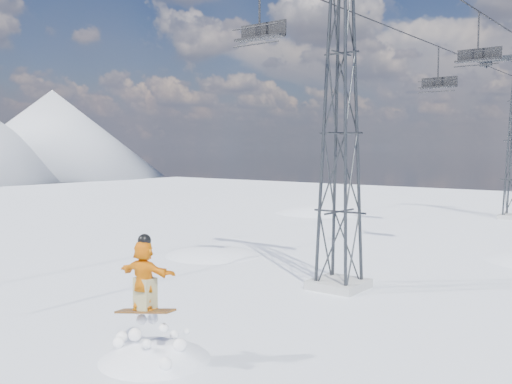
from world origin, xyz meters
TOP-DOWN VIEW (x-y plane):
  - ground at (0.00, 0.00)m, footprint 120.00×120.00m
  - lift_tower_near at (0.80, 8.00)m, footprint 5.20×1.80m
  - haul_cables at (0.80, 19.50)m, footprint 4.46×51.00m
  - lift_chair_near at (-1.40, 6.29)m, footprint 1.91×0.55m
  - lift_chair_mid at (3.00, 16.17)m, footprint 1.88×0.54m
  - lift_chair_far at (-1.40, 23.55)m, footprint 2.12×0.61m

SIDE VIEW (x-z plane):
  - ground at x=0.00m, z-range 0.00..0.00m
  - lift_tower_near at x=0.80m, z-range -0.24..11.18m
  - lift_chair_far at x=-1.40m, z-range 7.43..10.06m
  - lift_chair_near at x=-1.40m, z-range 7.77..10.14m
  - lift_chair_mid at x=3.00m, z-range 7.82..10.15m
  - haul_cables at x=0.80m, z-range 10.82..10.88m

